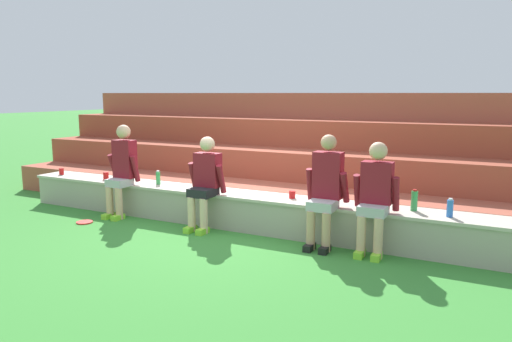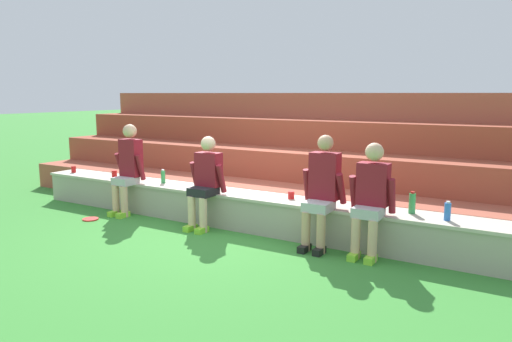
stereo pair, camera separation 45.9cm
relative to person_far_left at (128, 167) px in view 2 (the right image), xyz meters
The scene contains 15 objects.
ground_plane 2.07m from the person_far_left, ahead, with size 80.00×80.00×0.00m, color #388433.
stone_seating_wall 2.01m from the person_far_left, ahead, with size 7.80×0.59×0.50m.
brick_bleachers 3.24m from the person_far_left, 53.61° to the left, with size 10.44×3.10×1.94m.
person_far_left is the anchor object (origin of this frame).
person_left_of_center 1.57m from the person_far_left, ahead, with size 0.55×0.54×1.33m.
person_center 3.34m from the person_far_left, ahead, with size 0.54×0.57×1.42m.
person_right_of_center 3.97m from the person_far_left, ahead, with size 0.55×0.53×1.36m.
water_bottle_center_gap 0.58m from the person_far_left, 32.04° to the left, with size 0.07×0.07×0.22m.
water_bottle_mid_left 1.32m from the person_far_left, 13.87° to the left, with size 0.07×0.07×0.26m.
water_bottle_near_left 4.39m from the person_far_left, ahead, with size 0.08×0.08×0.27m.
water_bottle_mid_right 4.80m from the person_far_left, ahead, with size 0.07×0.07×0.22m.
plastic_cup_left_end 2.79m from the person_far_left, ahead, with size 0.09×0.09×0.10m, color red.
plastic_cup_right_end 0.66m from the person_far_left, 157.74° to the left, with size 0.09×0.09×0.13m, color red.
plastic_cup_middle 1.67m from the person_far_left, behind, with size 0.08×0.08×0.12m, color red.
frisbee 1.00m from the person_far_left, 111.56° to the right, with size 0.24×0.24×0.02m, color red.
Camera 2 is at (3.72, -5.42, 1.93)m, focal length 33.45 mm.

